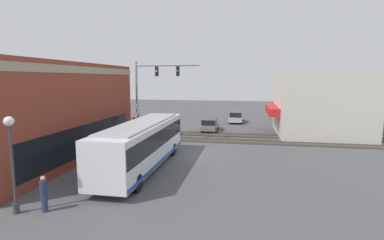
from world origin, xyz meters
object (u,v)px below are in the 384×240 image
object	(u,v)px
parked_car_silver	(236,117)
pedestrian_by_lamp	(44,194)
pedestrian_at_crossing	(153,134)
city_bus	(143,143)
crossing_signal	(138,119)
parked_car_grey	(210,125)
streetlamp	(12,156)

from	to	relation	value
parked_car_silver	pedestrian_by_lamp	world-z (taller)	pedestrian_by_lamp
parked_car_silver	pedestrian_at_crossing	world-z (taller)	pedestrian_at_crossing
city_bus	pedestrian_at_crossing	world-z (taller)	city_bus
crossing_signal	pedestrian_at_crossing	bearing A→B (deg)	-110.86
parked_car_grey	parked_car_silver	distance (m)	7.88
city_bus	streetlamp	size ratio (longest dim) A/B	2.66
crossing_signal	streetlamp	xyz separation A→B (m)	(-15.84, -0.02, 0.39)
crossing_signal	parked_car_silver	world-z (taller)	crossing_signal
crossing_signal	pedestrian_by_lamp	bearing A→B (deg)	-175.57
pedestrian_at_crossing	crossing_signal	bearing A→B (deg)	69.14
city_bus	pedestrian_at_crossing	bearing A→B (deg)	12.80
pedestrian_by_lamp	parked_car_grey	bearing A→B (deg)	-11.70
pedestrian_by_lamp	city_bus	bearing A→B (deg)	-16.71
parked_car_grey	pedestrian_by_lamp	world-z (taller)	pedestrian_by_lamp
crossing_signal	parked_car_silver	bearing A→B (deg)	-30.31
parked_car_grey	pedestrian_at_crossing	size ratio (longest dim) A/B	2.36
pedestrian_at_crossing	city_bus	bearing A→B (deg)	-167.20
pedestrian_by_lamp	pedestrian_at_crossing	bearing A→B (deg)	-1.84
streetlamp	pedestrian_at_crossing	size ratio (longest dim) A/B	2.44
city_bus	pedestrian_by_lamp	size ratio (longest dim) A/B	6.96
parked_car_silver	pedestrian_at_crossing	distance (m)	17.20
parked_car_silver	pedestrian_by_lamp	size ratio (longest dim) A/B	2.77
streetlamp	parked_car_grey	bearing A→B (deg)	-14.24
city_bus	pedestrian_by_lamp	distance (m)	7.66
parked_car_silver	pedestrian_at_crossing	xyz separation A→B (m)	(-15.66, 7.11, 0.24)
streetlamp	parked_car_grey	xyz separation A→B (m)	(23.49, -5.96, -2.04)
crossing_signal	pedestrian_at_crossing	distance (m)	2.24
streetlamp	pedestrian_at_crossing	xyz separation A→B (m)	(15.20, -1.65, -1.74)
parked_car_silver	pedestrian_by_lamp	xyz separation A→B (m)	(-30.47, 7.59, 0.17)
parked_car_grey	parked_car_silver	bearing A→B (deg)	-20.81
crossing_signal	parked_car_grey	bearing A→B (deg)	-38.01
city_bus	parked_car_silver	bearing A→B (deg)	-13.11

